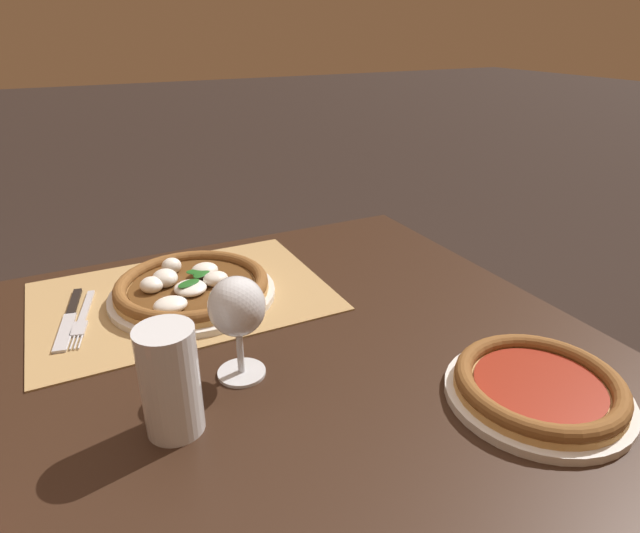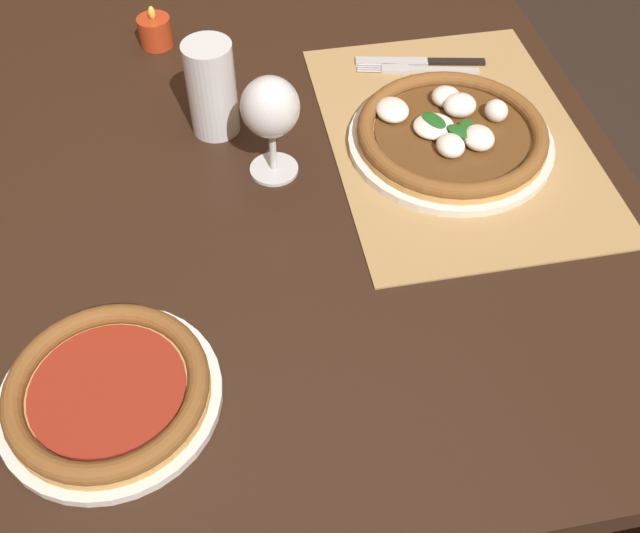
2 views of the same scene
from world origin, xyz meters
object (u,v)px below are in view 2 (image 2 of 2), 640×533
pint_glass (212,89)px  votive_candle (155,32)px  pizza_far (108,391)px  fork (417,69)px  pizza_near (451,134)px  knife (420,62)px  wine_glass (270,111)px

pint_glass → votive_candle: 0.26m
pizza_far → fork: size_ratio=1.25×
pizza_near → knife: pizza_near is taller
fork → pizza_far: bearing=137.0°
fork → knife: (0.02, -0.01, 0.00)m
pizza_far → knife: 0.75m
fork → knife: knife is taller
pint_glass → fork: (0.08, -0.34, -0.06)m
wine_glass → knife: (0.21, -0.28, -0.10)m
wine_glass → fork: wine_glass is taller
pizza_far → wine_glass: bearing=-34.3°
fork → knife: bearing=-27.9°
votive_candle → pizza_far: bearing=173.2°
pizza_near → pizza_far: size_ratio=1.22×
wine_glass → votive_candle: 0.39m
knife → pizza_near: bearing=176.4°
knife → fork: bearing=152.1°
pizza_far → pint_glass: 0.48m
wine_glass → fork: bearing=-53.9°
pint_glass → knife: 0.37m
pizza_far → votive_candle: size_ratio=3.43×
pizza_far → votive_candle: (0.70, -0.08, 0.00)m
wine_glass → pint_glass: wine_glass is taller
pizza_far → fork: bearing=-43.0°
pizza_far → pint_glass: (0.45, -0.16, 0.05)m
pizza_near → pizza_far: bearing=124.8°
pizza_near → pizza_far: pizza_near is taller
wine_glass → knife: size_ratio=0.72×
pizza_far → pizza_near: bearing=-55.2°
pint_glass → fork: 0.35m
pizza_near → pizza_far: (-0.35, 0.50, -0.00)m
fork → pint_glass: bearing=103.4°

